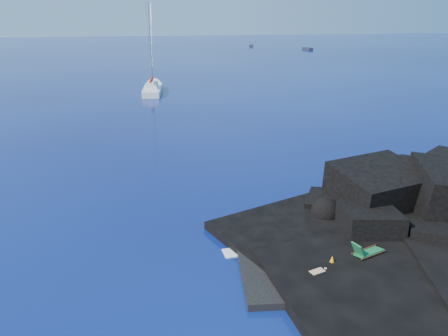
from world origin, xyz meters
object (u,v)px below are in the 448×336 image
Objects in this scene: sailboat at (153,93)px; deck_chair at (369,248)px; sunbather at (317,273)px; distant_boat_b at (308,50)px; marker_cone at (332,261)px; distant_boat_a at (251,46)px.

sailboat is 7.50× the size of deck_chair.
distant_boat_b is (43.07, 118.56, -0.53)m from sunbather.
deck_chair is at bearing -74.49° from sailboat.
marker_cone is at bearing 14.36° from sunbather.
sailboat reaches higher than distant_boat_b.
deck_chair reaches higher than sunbather.
sailboat reaches higher than deck_chair.
deck_chair is 0.41× the size of distant_boat_a.
deck_chair reaches higher than distant_boat_b.
deck_chair is 1.09× the size of sunbather.
sailboat is at bearing -98.74° from distant_boat_a.
distant_boat_a is (28.61, 134.32, -0.53)m from sunbather.
deck_chair is 2.87× the size of marker_cone.
marker_cone is 125.21m from distant_boat_b.
sunbather is 126.14m from distant_boat_b.
distant_boat_b is at bearing 51.25° from deck_chair.
deck_chair is (9.61, -50.14, 0.95)m from sailboat.
marker_cone is (7.52, -50.52, 0.66)m from sailboat.
deck_chair is 0.37× the size of distant_boat_b.
deck_chair is at bearing 10.26° from marker_cone.
sunbather is 1.19m from marker_cone.
deck_chair is 124.17m from distant_boat_b.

